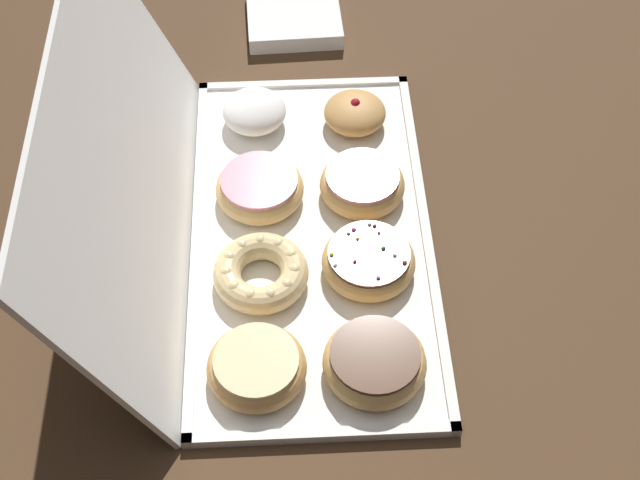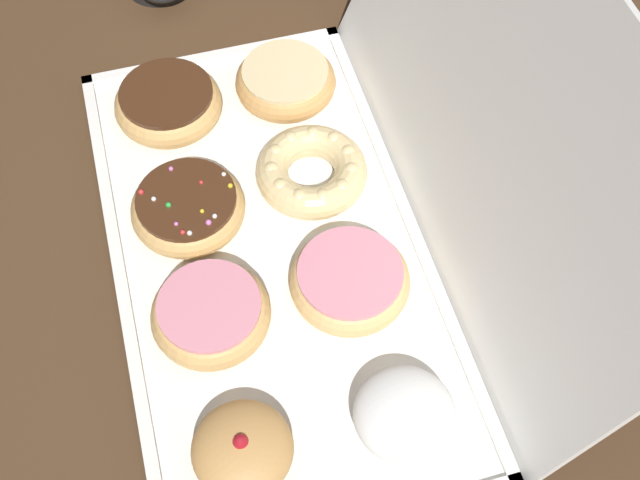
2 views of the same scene
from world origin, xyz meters
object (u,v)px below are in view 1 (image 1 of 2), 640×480
object	(u,v)px
napkin_stack	(294,16)
sprinkle_donut_1	(369,261)
donut_box	(311,236)
pink_frosted_donut_2	(362,184)
chocolate_frosted_donut_0	(375,362)
pink_frosted_donut_6	(260,188)
glazed_ring_donut_4	(257,367)
jelly_filled_donut_3	(355,113)
powdered_filled_donut_7	(254,111)
cruller_donut_5	(261,272)

from	to	relation	value
napkin_stack	sprinkle_donut_1	bearing A→B (deg)	-171.11
donut_box	pink_frosted_donut_2	xyz separation A→B (m)	(0.06, -0.07, 0.02)
chocolate_frosted_donut_0	pink_frosted_donut_6	world-z (taller)	chocolate_frosted_donut_0
pink_frosted_donut_2	pink_frosted_donut_6	distance (m)	0.13
glazed_ring_donut_4	jelly_filled_donut_3	bearing A→B (deg)	-19.22
glazed_ring_donut_4	napkin_stack	bearing A→B (deg)	-5.36
chocolate_frosted_donut_0	sprinkle_donut_1	world-z (taller)	sprinkle_donut_1
glazed_ring_donut_4	pink_frosted_donut_6	distance (m)	0.27
sprinkle_donut_1	powdered_filled_donut_7	world-z (taller)	powdered_filled_donut_7
pink_frosted_donut_2	donut_box	bearing A→B (deg)	132.52
pink_frosted_donut_6	napkin_stack	world-z (taller)	pink_frosted_donut_6
donut_box	sprinkle_donut_1	bearing A→B (deg)	-131.93
powdered_filled_donut_7	sprinkle_donut_1	bearing A→B (deg)	-152.32
jelly_filled_donut_3	cruller_donut_5	xyz separation A→B (m)	(-0.27, 0.13, -0.00)
chocolate_frosted_donut_0	powdered_filled_donut_7	xyz separation A→B (m)	(0.41, 0.13, 0.00)
chocolate_frosted_donut_0	pink_frosted_donut_6	size ratio (longest dim) A/B	1.02
sprinkle_donut_1	jelly_filled_donut_3	world-z (taller)	jelly_filled_donut_3
powdered_filled_donut_7	napkin_stack	world-z (taller)	powdered_filled_donut_7
sprinkle_donut_1	pink_frosted_donut_6	size ratio (longest dim) A/B	1.00
cruller_donut_5	napkin_stack	world-z (taller)	cruller_donut_5
jelly_filled_donut_3	powdered_filled_donut_7	bearing A→B (deg)	86.77
sprinkle_donut_1	glazed_ring_donut_4	size ratio (longest dim) A/B	1.02
donut_box	jelly_filled_donut_3	bearing A→B (deg)	-19.43
chocolate_frosted_donut_0	pink_frosted_donut_6	distance (m)	0.30
cruller_donut_5	powdered_filled_donut_7	world-z (taller)	powdered_filled_donut_7
cruller_donut_5	pink_frosted_donut_2	bearing A→B (deg)	-44.57
powdered_filled_donut_7	napkin_stack	distance (m)	0.24
jelly_filled_donut_3	glazed_ring_donut_4	xyz separation A→B (m)	(-0.40, 0.14, -0.00)
glazed_ring_donut_4	powdered_filled_donut_7	world-z (taller)	powdered_filled_donut_7
pink_frosted_donut_2	glazed_ring_donut_4	size ratio (longest dim) A/B	0.99
napkin_stack	pink_frosted_donut_2	bearing A→B (deg)	-167.97
powdered_filled_donut_7	napkin_stack	size ratio (longest dim) A/B	0.61
glazed_ring_donut_4	donut_box	bearing A→B (deg)	-19.01
glazed_ring_donut_4	cruller_donut_5	bearing A→B (deg)	-2.43
pink_frosted_donut_2	glazed_ring_donut_4	world-z (taller)	pink_frosted_donut_2
donut_box	pink_frosted_donut_6	distance (m)	0.09
donut_box	powdered_filled_donut_7	distance (m)	0.22
napkin_stack	chocolate_frosted_donut_0	bearing A→B (deg)	-173.50
napkin_stack	jelly_filled_donut_3	bearing A→B (deg)	-161.73
donut_box	napkin_stack	distance (m)	0.44
pink_frosted_donut_6	donut_box	bearing A→B (deg)	-134.64
pink_frosted_donut_2	napkin_stack	world-z (taller)	pink_frosted_donut_2
sprinkle_donut_1	cruller_donut_5	xyz separation A→B (m)	(-0.01, 0.13, -0.00)
pink_frosted_donut_2	glazed_ring_donut_4	bearing A→B (deg)	152.40
pink_frosted_donut_2	powdered_filled_donut_7	bearing A→B (deg)	45.03
glazed_ring_donut_4	powdered_filled_donut_7	bearing A→B (deg)	0.20
donut_box	pink_frosted_donut_6	bearing A→B (deg)	45.36
jelly_filled_donut_3	pink_frosted_donut_6	bearing A→B (deg)	134.65
glazed_ring_donut_4	napkin_stack	world-z (taller)	glazed_ring_donut_4
chocolate_frosted_donut_0	napkin_stack	bearing A→B (deg)	6.50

